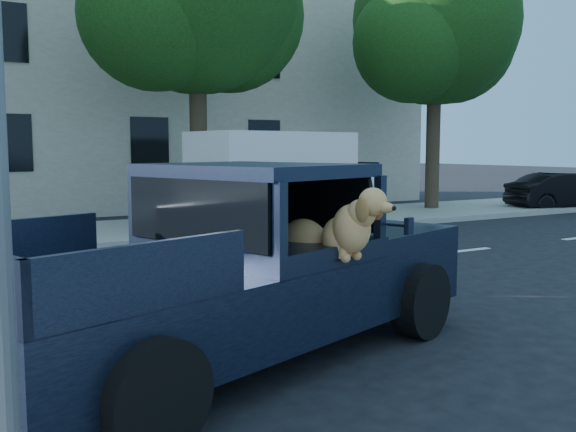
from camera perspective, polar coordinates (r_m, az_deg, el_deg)
name	(u,v)px	position (r m, az deg, el deg)	size (l,w,h in m)	color
ground	(97,374)	(6.27, -16.61, -13.33)	(120.00, 120.00, 0.00)	black
lane_stripes	(174,283)	(9.97, -10.09, -5.88)	(21.60, 0.14, 0.01)	silver
street_tree_mid	(197,1)	(17.06, -8.06, 18.39)	(6.00, 5.20, 8.60)	#332619
street_tree_right	(436,31)	(21.38, 13.01, 15.76)	(6.00, 5.20, 8.60)	#332619
building_main	(60,73)	(22.82, -19.63, 11.87)	(26.00, 6.00, 9.00)	beige
pickup_truck	(232,295)	(6.24, -5.03, -7.03)	(5.69, 3.64, 1.90)	black
mail_truck	(282,191)	(15.11, -0.50, 2.27)	(4.62, 2.70, 2.42)	silver
parked_sedan	(564,191)	(23.11, 23.35, 2.02)	(3.78, 1.32, 1.25)	black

